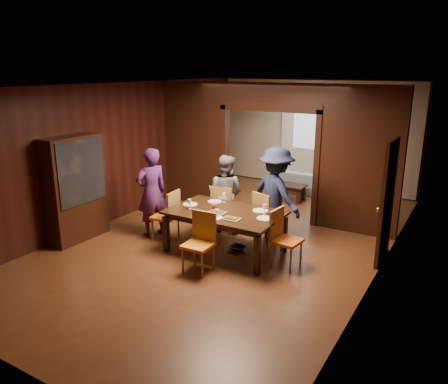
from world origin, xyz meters
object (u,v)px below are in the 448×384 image
Objects in this scene: chair_left at (165,215)px; chair_near at (198,243)px; dining_table at (225,232)px; chair_right at (287,239)px; chair_far_l at (225,208)px; person_purple at (152,192)px; sofa at (305,181)px; person_grey at (225,193)px; chair_far_r at (268,216)px; hutch at (76,189)px; person_navy at (276,194)px; coffee_table at (289,192)px.

chair_left is 1.00× the size of chair_near.
chair_right reaches higher than dining_table.
chair_near is at bearing 98.51° from chair_far_l.
person_purple is at bearing 149.88° from chair_near.
chair_far_l is (-1.70, 0.87, 0.00)m from chair_right.
person_purple is 2.85m from chair_right.
chair_right and chair_far_l have the same top height.
person_purple is at bearing -103.85° from chair_left.
chair_left is at bearing 145.44° from chair_near.
chair_far_l is (0.78, 0.94, 0.00)m from chair_left.
sofa is 3.59m from chair_far_l.
dining_table is 2.04× the size of chair_near.
person_grey is at bearing 120.87° from dining_table.
sofa is 2.02× the size of chair_left.
sofa is 3.63m from chair_far_r.
person_grey is at bearing 135.88° from chair_left.
hutch is at bearing 64.60° from sofa.
person_purple is 1.93m from chair_near.
hutch reaches higher than chair_far_l.
person_navy is (2.16, 1.04, 0.03)m from person_purple.
person_purple is 4.73m from sofa.
dining_table is 1.02m from chair_far_l.
chair_right is (2.47, 0.07, 0.00)m from chair_left.
dining_table is at bearing 116.07° from person_grey.
dining_table is 2.04× the size of chair_left.
person_purple is 0.97× the size of person_navy.
person_navy is 1.85× the size of chair_left.
chair_right is at bearing 0.07° from dining_table.
person_purple is 0.87× the size of hutch.
dining_table is at bearing 83.35° from chair_far_r.
person_grey is at bearing 29.95° from person_navy.
person_grey reaches higher than chair_near.
chair_right is at bearing 13.18° from hutch.
person_grey is 1.06m from person_navy.
chair_left is 2.48m from chair_right.
coffee_table is 0.40× the size of hutch.
person_grey reaches higher than chair_far_r.
chair_left is at bearing 105.41° from person_purple.
chair_right is at bearing 147.50° from person_grey.
hutch is at bearing -27.61° from person_purple.
chair_far_l is at bearing 38.85° from hutch.
coffee_table is at bearing 91.22° from chair_near.
hutch is (-3.17, -1.78, 0.52)m from chair_far_r.
hutch is at bearing 34.83° from person_grey.
chair_far_r is (-0.75, 0.86, 0.00)m from chair_right.
person_grey is 0.78× the size of hutch.
person_navy is 1.25m from dining_table.
chair_far_r is at bearing 63.52° from dining_table.
person_purple reaches higher than sofa.
person_navy is 1.85× the size of chair_far_r.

